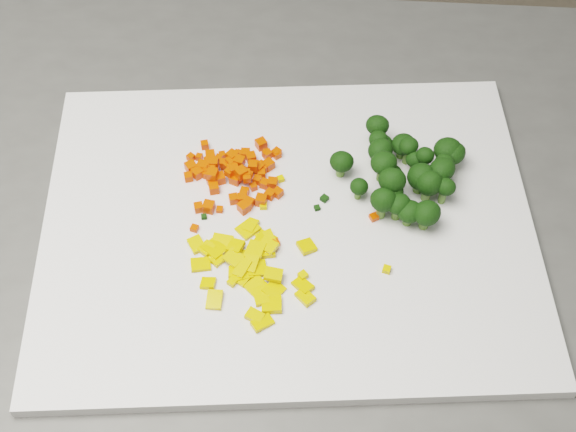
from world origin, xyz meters
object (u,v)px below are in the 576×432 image
at_px(pepper_pile, 250,264).
at_px(cutting_board, 288,226).
at_px(carrot_pile, 233,168).
at_px(broccoli_pile, 401,170).

bearing_deg(pepper_pile, cutting_board, 83.92).
distance_m(cutting_board, pepper_pile, 0.06).
bearing_deg(cutting_board, carrot_pile, 161.18).
height_order(carrot_pile, broccoli_pile, broccoli_pile).
bearing_deg(pepper_pile, carrot_pile, 127.04).
xyz_separation_m(cutting_board, pepper_pile, (-0.01, -0.06, 0.01)).
xyz_separation_m(cutting_board, broccoli_pile, (0.08, 0.08, 0.04)).
relative_size(pepper_pile, broccoli_pile, 0.97).
distance_m(carrot_pile, broccoli_pile, 0.16).
bearing_deg(cutting_board, pepper_pile, -96.08).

